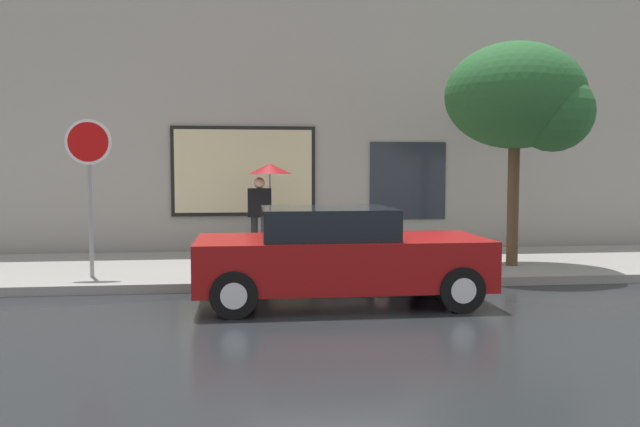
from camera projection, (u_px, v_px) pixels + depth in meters
The scene contains 8 objects.
ground_plane at pixel (339, 303), 9.33m from camera, with size 60.00×60.00×0.00m, color black.
sidewalk at pixel (317, 267), 12.29m from camera, with size 20.00×4.00×0.15m, color gray.
building_facade at pixel (304, 104), 14.53m from camera, with size 20.00×0.67×7.00m.
parked_car at pixel (339, 256), 9.28m from camera, with size 4.21×1.83×1.41m.
fire_hydrant at pixel (382, 251), 11.01m from camera, with size 0.30×0.44×0.82m.
pedestrian_with_umbrella at pixel (266, 184), 13.05m from camera, with size 0.92×0.92×1.94m.
street_tree at pixel (523, 100), 11.71m from camera, with size 2.64×2.24×4.18m.
stop_sign at pixel (89, 166), 10.56m from camera, with size 0.76×0.10×2.66m.
Camera 1 is at (-1.34, -9.12, 1.98)m, focal length 35.45 mm.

